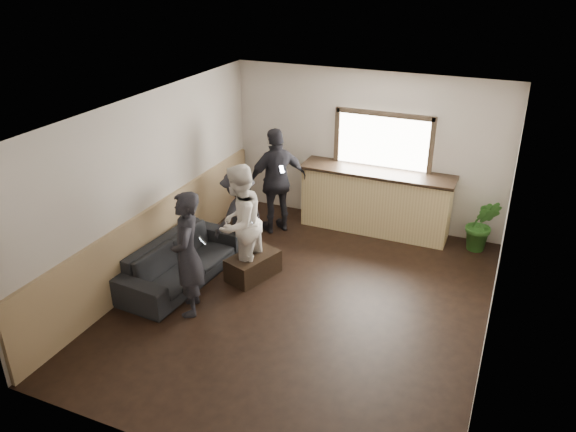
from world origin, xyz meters
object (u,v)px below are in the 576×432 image
at_px(bar_counter, 376,197).
at_px(person_c, 239,214).
at_px(person_a, 187,254).
at_px(person_b, 239,223).
at_px(sofa, 182,261).
at_px(cup_b, 251,258).
at_px(person_d, 277,181).
at_px(cup_a, 256,246).
at_px(potted_plant, 482,225).
at_px(coffee_table, 253,266).

relative_size(bar_counter, person_c, 1.81).
relative_size(bar_counter, person_a, 1.50).
relative_size(bar_counter, person_b, 1.48).
bearing_deg(sofa, cup_b, -67.67).
xyz_separation_m(person_a, person_d, (0.06, 2.81, 0.05)).
bearing_deg(bar_counter, person_c, -134.80).
xyz_separation_m(cup_a, person_a, (-0.35, -1.37, 0.48)).
distance_m(bar_counter, sofa, 3.63).
height_order(sofa, cup_b, sofa).
distance_m(cup_a, person_d, 1.56).
bearing_deg(person_c, sofa, -4.33).
relative_size(potted_plant, person_a, 0.53).
distance_m(bar_counter, person_a, 3.89).
relative_size(potted_plant, person_b, 0.52).
xyz_separation_m(coffee_table, person_a, (-0.39, -1.16, 0.71)).
bearing_deg(person_a, person_c, 156.67).
height_order(cup_a, person_a, person_a).
xyz_separation_m(sofa, person_b, (0.78, 0.44, 0.59)).
relative_size(potted_plant, person_c, 0.64).
xyz_separation_m(bar_counter, person_a, (-1.68, -3.50, 0.26)).
bearing_deg(coffee_table, cup_a, 101.28).
bearing_deg(coffee_table, sofa, -152.49).
height_order(coffee_table, person_b, person_b).
bearing_deg(person_d, person_b, 46.75).
bearing_deg(person_a, cup_b, 128.63).
relative_size(cup_a, person_b, 0.07).
xyz_separation_m(sofa, person_c, (0.45, 1.03, 0.42)).
xyz_separation_m(cup_a, person_b, (-0.14, -0.26, 0.49)).
xyz_separation_m(coffee_table, person_b, (-0.18, -0.06, 0.73)).
bearing_deg(coffee_table, person_a, -108.64).
distance_m(coffee_table, cup_b, 0.30).
xyz_separation_m(bar_counter, cup_b, (-1.24, -2.51, -0.22)).
height_order(person_a, person_d, person_d).
bearing_deg(bar_counter, person_d, -156.83).
xyz_separation_m(bar_counter, cup_a, (-1.33, -2.13, -0.22)).
bearing_deg(cup_b, person_c, 128.65).
height_order(cup_b, person_b, person_b).
relative_size(cup_b, potted_plant, 0.11).
height_order(bar_counter, potted_plant, bar_counter).
height_order(sofa, coffee_table, sofa).
bearing_deg(coffee_table, person_d, 101.36).
height_order(potted_plant, person_c, person_c).
bearing_deg(cup_a, person_a, -104.45).
bearing_deg(sofa, person_a, -135.00).
bearing_deg(sofa, person_b, -56.09).
xyz_separation_m(cup_a, cup_b, (0.09, -0.38, -0.00)).
bearing_deg(cup_a, person_b, -118.69).
distance_m(bar_counter, person_c, 2.55).
relative_size(potted_plant, person_d, 0.50).
height_order(coffee_table, cup_b, cup_b).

